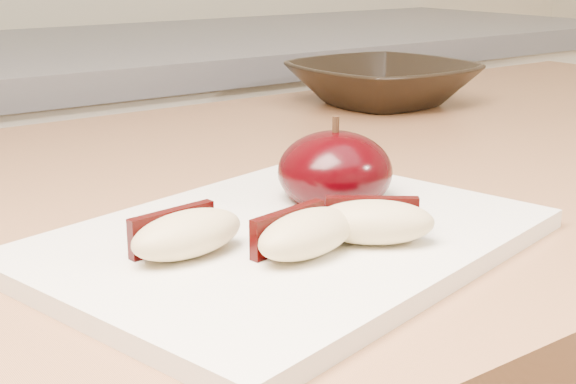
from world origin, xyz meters
TOP-DOWN VIEW (x-y plane):
  - back_cabinet at (0.00, 1.20)m, footprint 2.40×0.62m
  - cutting_board at (-0.07, 0.35)m, footprint 0.34×0.28m
  - apple_half at (-0.01, 0.39)m, footprint 0.09×0.09m
  - apple_wedge_a at (-0.14, 0.35)m, footprint 0.07×0.04m
  - apple_wedge_b at (-0.09, 0.32)m, footprint 0.08×0.05m
  - apple_wedge_c at (-0.04, 0.31)m, footprint 0.08×0.07m
  - bowl at (0.31, 0.69)m, footprint 0.21×0.21m

SIDE VIEW (x-z plane):
  - back_cabinet at x=0.00m, z-range 0.00..0.94m
  - cutting_board at x=-0.07m, z-range 0.90..0.91m
  - apple_wedge_a at x=-0.14m, z-range 0.91..0.94m
  - apple_wedge_b at x=-0.09m, z-range 0.91..0.94m
  - apple_wedge_c at x=-0.04m, z-range 0.91..0.94m
  - bowl at x=0.31m, z-range 0.90..0.95m
  - apple_half at x=-0.01m, z-range 0.90..0.97m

